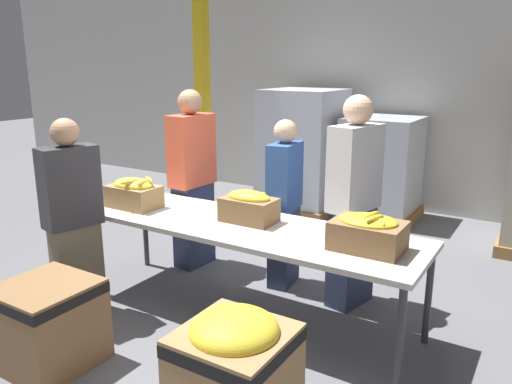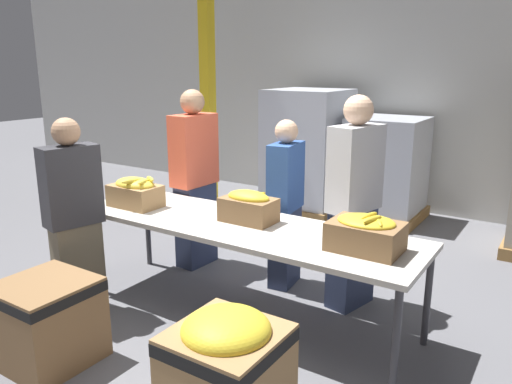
# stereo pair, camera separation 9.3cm
# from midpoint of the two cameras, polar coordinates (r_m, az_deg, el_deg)

# --- Properties ---
(ground_plane) EXTENTS (30.00, 30.00, 0.00)m
(ground_plane) POSITION_cam_midpoint_polar(r_m,az_deg,el_deg) (4.20, -1.15, -13.73)
(ground_plane) COLOR slate
(wall_back) EXTENTS (16.00, 0.08, 4.00)m
(wall_back) POSITION_cam_midpoint_polar(r_m,az_deg,el_deg) (7.16, 16.66, 14.01)
(wall_back) COLOR #B7B7B2
(wall_back) RESTS_ON ground_plane
(sorting_table) EXTENTS (2.88, 0.84, 0.78)m
(sorting_table) POSITION_cam_midpoint_polar(r_m,az_deg,el_deg) (3.91, -1.20, -4.27)
(sorting_table) COLOR beige
(sorting_table) RESTS_ON ground_plane
(banana_box_0) EXTENTS (0.44, 0.34, 0.27)m
(banana_box_0) POSITION_cam_midpoint_polar(r_m,az_deg,el_deg) (4.43, -13.03, 0.04)
(banana_box_0) COLOR #A37A4C
(banana_box_0) RESTS_ON sorting_table
(banana_box_1) EXTENTS (0.42, 0.27, 0.25)m
(banana_box_1) POSITION_cam_midpoint_polar(r_m,az_deg,el_deg) (3.91, -0.17, -1.64)
(banana_box_1) COLOR olive
(banana_box_1) RESTS_ON sorting_table
(banana_box_2) EXTENTS (0.47, 0.33, 0.26)m
(banana_box_2) POSITION_cam_midpoint_polar(r_m,az_deg,el_deg) (3.40, 13.22, -4.55)
(banana_box_2) COLOR olive
(banana_box_2) RESTS_ON sorting_table
(volunteer_0) EXTENTS (0.34, 0.51, 1.76)m
(volunteer_0) POSITION_cam_midpoint_polar(r_m,az_deg,el_deg) (4.13, 11.73, -1.48)
(volunteer_0) COLOR #2D3856
(volunteer_0) RESTS_ON ground_plane
(volunteer_1) EXTENTS (0.26, 0.48, 1.75)m
(volunteer_1) POSITION_cam_midpoint_polar(r_m,az_deg,el_deg) (4.94, -6.48, 1.33)
(volunteer_1) COLOR #2D3856
(volunteer_1) RESTS_ON ground_plane
(volunteer_2) EXTENTS (0.26, 0.43, 1.52)m
(volunteer_2) POSITION_cam_midpoint_polar(r_m,az_deg,el_deg) (4.47, 3.97, -1.52)
(volunteer_2) COLOR #2D3856
(volunteer_2) RESTS_ON ground_plane
(volunteer_3) EXTENTS (0.31, 0.47, 1.59)m
(volunteer_3) POSITION_cam_midpoint_polar(r_m,az_deg,el_deg) (4.17, -19.46, -3.00)
(volunteer_3) COLOR #6B604C
(volunteer_3) RESTS_ON ground_plane
(donation_bin_0) EXTENTS (0.58, 0.58, 0.58)m
(donation_bin_0) POSITION_cam_midpoint_polar(r_m,az_deg,el_deg) (3.73, -22.06, -13.26)
(donation_bin_0) COLOR olive
(donation_bin_0) RESTS_ON ground_plane
(donation_bin_1) EXTENTS (0.54, 0.54, 0.80)m
(donation_bin_1) POSITION_cam_midpoint_polar(r_m,az_deg,el_deg) (2.72, -2.29, -20.62)
(donation_bin_1) COLOR #A37A4C
(donation_bin_1) RESTS_ON ground_plane
(support_pillar) EXTENTS (0.16, 0.16, 4.00)m
(support_pillar) POSITION_cam_midpoint_polar(r_m,az_deg,el_deg) (6.92, -5.21, 14.54)
(support_pillar) COLOR gold
(support_pillar) RESTS_ON ground_plane
(pallet_stack_0) EXTENTS (0.97, 0.97, 1.32)m
(pallet_stack_0) POSITION_cam_midpoint_polar(r_m,az_deg,el_deg) (6.68, 15.02, 2.46)
(pallet_stack_0) COLOR olive
(pallet_stack_0) RESTS_ON ground_plane
(pallet_stack_1) EXTENTS (1.06, 1.06, 1.65)m
(pallet_stack_1) POSITION_cam_midpoint_polar(r_m,az_deg,el_deg) (6.85, 6.29, 4.57)
(pallet_stack_1) COLOR olive
(pallet_stack_1) RESTS_ON ground_plane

